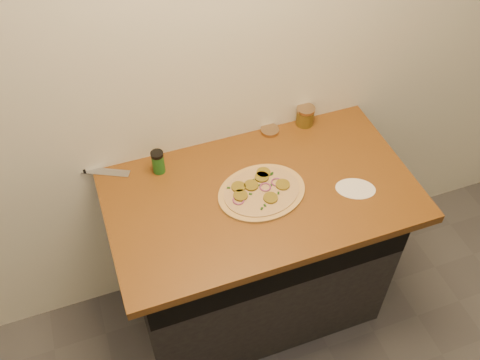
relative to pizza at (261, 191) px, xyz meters
name	(u,v)px	position (x,y,z in m)	size (l,w,h in m)	color
cabinet	(256,254)	(0.00, 0.04, -0.48)	(1.10, 0.60, 0.86)	black
countertop	(261,194)	(0.00, 0.01, -0.03)	(1.20, 0.70, 0.04)	brown
pizza	(261,191)	(0.00, 0.00, 0.00)	(0.38, 0.38, 0.02)	tan
chefs_knife	(89,170)	(-0.61, 0.34, 0.00)	(0.27, 0.15, 0.02)	#B7BAC1
mason_jar_lid	(270,130)	(0.16, 0.31, 0.00)	(0.08, 0.08, 0.02)	tan
salsa_jar	(305,116)	(0.32, 0.31, 0.04)	(0.08, 0.08, 0.09)	maroon
spice_shaker	(158,162)	(-0.34, 0.25, 0.04)	(0.05, 0.05, 0.10)	#1E601E
flour_spill	(355,189)	(0.35, -0.11, -0.01)	(0.16, 0.16, 0.00)	silver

